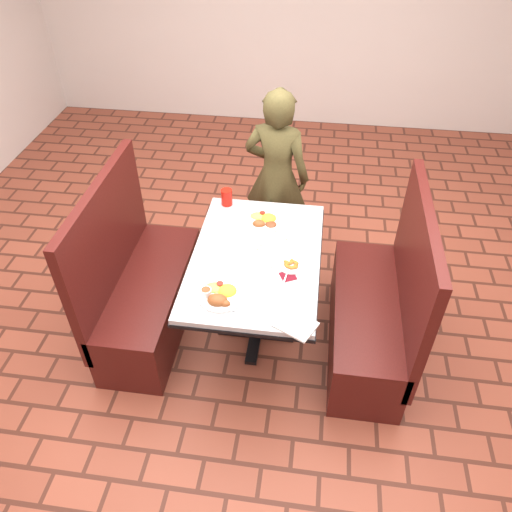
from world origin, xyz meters
name	(u,v)px	position (x,y,z in m)	size (l,w,h in m)	color
room	(256,71)	(0.00, 0.00, 1.91)	(7.00, 7.04, 2.82)	brown
dining_table	(256,267)	(0.00, 0.00, 0.65)	(0.81, 1.21, 0.75)	#B8BABD
booth_bench_left	(143,291)	(-0.80, 0.00, 0.33)	(0.47, 1.20, 1.17)	#491410
booth_bench_right	(375,315)	(0.80, 0.00, 0.33)	(0.47, 1.20, 1.17)	#491410
diner_person	(277,177)	(0.02, 1.01, 0.71)	(0.52, 0.34, 1.43)	brown
near_dinner_plate	(220,293)	(-0.15, -0.38, 0.78)	(0.27, 0.27, 0.08)	white
far_dinner_plate	(264,219)	(0.01, 0.36, 0.77)	(0.26, 0.26, 0.07)	white
plantain_plate	(291,265)	(0.23, -0.07, 0.76)	(0.16, 0.16, 0.02)	white
maroon_napkin	(288,276)	(0.22, -0.16, 0.75)	(0.09, 0.09, 0.00)	#5C0D18
spoon_utensil	(286,275)	(0.20, -0.16, 0.75)	(0.01, 0.13, 0.00)	#BBBABF
red_tumbler	(227,197)	(-0.28, 0.53, 0.81)	(0.08, 0.08, 0.12)	red
paper_napkin	(295,324)	(0.29, -0.54, 0.76)	(0.22, 0.16, 0.01)	silver
knife_utensil	(235,299)	(-0.07, -0.40, 0.76)	(0.01, 0.18, 0.00)	silver
fork_utensil	(228,302)	(-0.10, -0.43, 0.76)	(0.01, 0.13, 0.00)	silver
lettuce_shreds	(264,250)	(0.04, 0.06, 0.75)	(0.28, 0.32, 0.00)	#8FB94A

